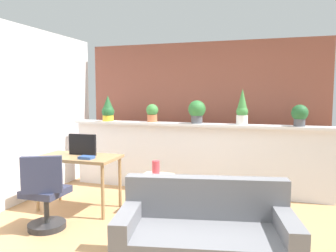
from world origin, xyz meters
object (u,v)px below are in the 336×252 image
at_px(book_on_desk, 87,157).
at_px(couch, 205,240).
at_px(potted_plant_4, 300,114).
at_px(tv_monitor, 82,145).
at_px(vase_on_shelf, 156,168).
at_px(potted_plant_2, 197,111).
at_px(potted_plant_1, 152,113).
at_px(potted_plant_3, 242,108).
at_px(potted_plant_0, 108,109).
at_px(desk, 79,162).
at_px(side_cube_shelf, 156,194).
at_px(office_chair, 45,198).

relative_size(book_on_desk, couch, 0.11).
distance_m(potted_plant_4, tv_monitor, 3.15).
relative_size(tv_monitor, vase_on_shelf, 2.12).
distance_m(tv_monitor, vase_on_shelf, 1.08).
bearing_deg(potted_plant_2, potted_plant_4, -0.53).
relative_size(potted_plant_1, potted_plant_3, 0.55).
bearing_deg(potted_plant_0, tv_monitor, -80.02).
distance_m(tv_monitor, couch, 2.35).
distance_m(desk, vase_on_shelf, 1.07).
height_order(potted_plant_1, vase_on_shelf, potted_plant_1).
bearing_deg(potted_plant_2, couch, -75.50).
height_order(potted_plant_3, side_cube_shelf, potted_plant_3).
relative_size(desk, office_chair, 1.21).
relative_size(potted_plant_0, book_on_desk, 2.41).
relative_size(desk, vase_on_shelf, 5.64).
bearing_deg(tv_monitor, potted_plant_0, 99.98).
bearing_deg(potted_plant_0, potted_plant_4, 0.23).
height_order(potted_plant_1, couch, potted_plant_1).
xyz_separation_m(potted_plant_1, vase_on_shelf, (0.42, -1.02, -0.69)).
bearing_deg(potted_plant_1, book_on_desk, -105.59).
height_order(potted_plant_2, desk, potted_plant_2).
height_order(potted_plant_3, couch, potted_plant_3).
bearing_deg(desk, potted_plant_2, 42.44).
bearing_deg(office_chair, potted_plant_2, 56.14).
bearing_deg(side_cube_shelf, desk, -168.33).
bearing_deg(couch, side_cube_shelf, 126.12).
bearing_deg(potted_plant_0, potted_plant_1, 2.85).
relative_size(potted_plant_4, desk, 0.29).
bearing_deg(potted_plant_4, book_on_desk, -152.60).
xyz_separation_m(potted_plant_0, side_cube_shelf, (1.24, -1.02, -1.08)).
bearing_deg(potted_plant_2, book_on_desk, -129.49).
height_order(desk, tv_monitor, tv_monitor).
bearing_deg(tv_monitor, vase_on_shelf, 9.75).
bearing_deg(vase_on_shelf, potted_plant_2, 71.26).
distance_m(potted_plant_0, potted_plant_3, 2.28).
bearing_deg(potted_plant_0, office_chair, -83.89).
relative_size(potted_plant_0, desk, 0.41).
relative_size(desk, tv_monitor, 2.66).
height_order(potted_plant_1, desk, potted_plant_1).
bearing_deg(tv_monitor, potted_plant_1, 63.39).
bearing_deg(office_chair, book_on_desk, 72.55).
height_order(book_on_desk, couch, couch).
height_order(desk, couch, couch).
distance_m(potted_plant_0, potted_plant_4, 3.10).
bearing_deg(potted_plant_4, vase_on_shelf, -152.10).
bearing_deg(side_cube_shelf, potted_plant_1, 112.44).
xyz_separation_m(tv_monitor, book_on_desk, (0.20, -0.23, -0.13)).
height_order(potted_plant_0, potted_plant_3, potted_plant_3).
bearing_deg(potted_plant_2, tv_monitor, -139.10).
height_order(office_chair, couch, office_chair).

